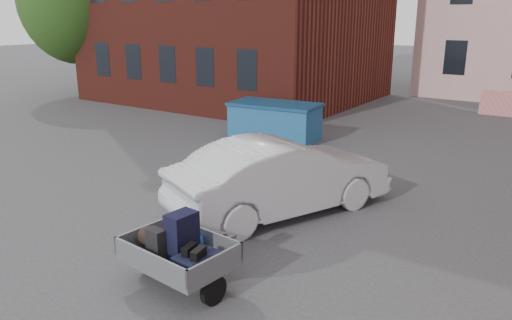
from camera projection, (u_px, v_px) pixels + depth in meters
The scene contains 5 objects.
ground at pixel (221, 224), 9.80m from camera, with size 120.00×120.00×0.00m, color #38383A.
far_building at pixel (190, 14), 36.92m from camera, with size 6.00×6.00×8.00m, color maroon.
trailer at pixel (177, 250), 7.38m from camera, with size 1.70×1.87×1.20m.
dumpster at pixel (275, 121), 16.32m from camera, with size 3.02×1.78×1.21m.
silver_car at pixel (281, 176), 10.21m from camera, with size 1.65×4.73×1.56m, color silver.
Camera 1 is at (5.64, -7.11, 3.97)m, focal length 35.00 mm.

